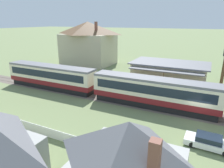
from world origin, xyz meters
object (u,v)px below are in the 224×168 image
object	(u,v)px
passenger_train	(155,91)
station_house_brown_roof	(88,43)
cottage_grey_roof_2	(128,164)
station_building	(169,73)
parked_car_white	(209,142)

from	to	relation	value
passenger_train	station_house_brown_roof	world-z (taller)	station_house_brown_roof
station_house_brown_roof	cottage_grey_roof_2	world-z (taller)	station_house_brown_roof
passenger_train	station_building	xyz separation A→B (m)	(-0.28, 11.44, -0.18)
station_house_brown_roof	parked_car_white	bearing A→B (deg)	-41.74
passenger_train	parked_car_white	world-z (taller)	passenger_train
cottage_grey_roof_2	passenger_train	bearing A→B (deg)	98.75
station_building	station_house_brown_roof	xyz separation A→B (m)	(-23.55, 9.30, 3.69)
station_house_brown_roof	parked_car_white	size ratio (longest dim) A/B	3.10
parked_car_white	cottage_grey_roof_2	bearing A→B (deg)	-114.55
passenger_train	station_house_brown_roof	xyz separation A→B (m)	(-23.83, 20.74, 3.52)
cottage_grey_roof_2	parked_car_white	bearing A→B (deg)	63.00
parked_car_white	passenger_train	bearing A→B (deg)	138.42
station_building	station_house_brown_roof	world-z (taller)	station_house_brown_roof
cottage_grey_roof_2	parked_car_white	distance (m)	10.55
station_building	parked_car_white	size ratio (longest dim) A/B	3.00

